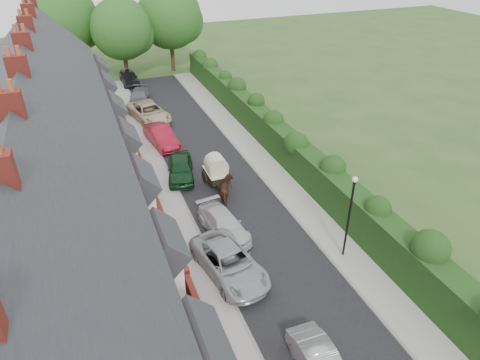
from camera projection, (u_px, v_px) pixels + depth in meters
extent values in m
plane|color=#2D4C1E|center=(328.00, 328.00, 19.74)|extent=(140.00, 140.00, 0.00)
cube|color=black|center=(234.00, 204.00, 28.36)|extent=(6.00, 58.00, 0.02)
cube|color=gray|center=(289.00, 192.00, 29.61)|extent=(2.20, 58.00, 0.12)
cube|color=gray|center=(177.00, 216.00, 27.13)|extent=(1.70, 58.00, 0.12)
cube|color=gray|center=(275.00, 195.00, 29.28)|extent=(0.18, 58.00, 0.13)
cube|color=gray|center=(189.00, 214.00, 27.38)|extent=(0.18, 58.00, 0.13)
cube|color=#133410|center=(313.00, 172.00, 29.56)|extent=(1.50, 58.00, 2.50)
cube|color=maroon|center=(55.00, 204.00, 22.62)|extent=(8.00, 40.00, 6.50)
cube|color=#26292E|center=(40.00, 150.00, 20.94)|extent=(8.00, 40.20, 8.00)
cube|color=#26292E|center=(200.00, 347.00, 12.26)|extent=(1.70, 2.60, 1.70)
cube|color=white|center=(180.00, 324.00, 14.43)|extent=(0.12, 1.20, 1.60)
cube|color=white|center=(172.00, 298.00, 17.84)|extent=(0.70, 2.40, 5.20)
cube|color=black|center=(183.00, 315.00, 18.58)|extent=(0.06, 1.80, 1.60)
cube|color=black|center=(179.00, 274.00, 17.34)|extent=(0.06, 1.80, 1.60)
cube|color=#26292E|center=(162.00, 243.00, 16.25)|extent=(1.70, 2.60, 1.70)
cube|color=#3F2D2D|center=(158.00, 292.00, 20.22)|extent=(0.08, 0.90, 2.10)
cube|color=white|center=(151.00, 238.00, 18.42)|extent=(0.12, 1.20, 1.60)
cube|color=white|center=(149.00, 229.00, 21.83)|extent=(0.70, 2.40, 5.20)
cube|color=black|center=(159.00, 246.00, 22.57)|extent=(0.06, 1.80, 1.60)
cube|color=black|center=(154.00, 209.00, 21.33)|extent=(0.06, 1.80, 1.60)
cube|color=#26292E|center=(139.00, 180.00, 20.24)|extent=(1.70, 2.60, 1.70)
cube|color=#3F2D2D|center=(140.00, 231.00, 24.21)|extent=(0.08, 0.90, 2.10)
cube|color=white|center=(132.00, 182.00, 22.41)|extent=(0.12, 1.20, 1.60)
cube|color=white|center=(133.00, 182.00, 25.82)|extent=(0.70, 2.40, 5.20)
cube|color=black|center=(142.00, 197.00, 26.56)|extent=(0.06, 1.80, 1.60)
cube|color=black|center=(137.00, 164.00, 25.32)|extent=(0.06, 1.80, 1.60)
cube|color=#26292E|center=(124.00, 137.00, 24.23)|extent=(1.70, 2.60, 1.70)
cube|color=#3F2D2D|center=(126.00, 188.00, 28.20)|extent=(0.08, 0.90, 2.10)
cube|color=white|center=(119.00, 143.00, 26.40)|extent=(0.12, 1.20, 1.60)
cube|color=white|center=(121.00, 147.00, 29.81)|extent=(0.70, 2.40, 5.20)
cube|color=black|center=(129.00, 162.00, 30.55)|extent=(0.06, 1.80, 1.60)
cube|color=black|center=(124.00, 131.00, 29.31)|extent=(0.06, 1.80, 1.60)
cube|color=#26292E|center=(113.00, 107.00, 28.22)|extent=(1.70, 2.60, 1.70)
cube|color=#3F2D2D|center=(116.00, 155.00, 32.19)|extent=(0.08, 0.90, 2.10)
cube|color=white|center=(110.00, 114.00, 30.39)|extent=(0.12, 1.20, 1.60)
cube|color=white|center=(112.00, 121.00, 33.81)|extent=(0.70, 2.40, 5.20)
cube|color=black|center=(119.00, 134.00, 34.54)|extent=(0.06, 1.80, 1.60)
cube|color=black|center=(115.00, 106.00, 33.30)|extent=(0.06, 1.80, 1.60)
cube|color=#26292E|center=(104.00, 84.00, 32.21)|extent=(1.70, 2.60, 1.70)
cube|color=#3F2D2D|center=(108.00, 129.00, 36.18)|extent=(0.08, 0.90, 2.10)
cube|color=white|center=(102.00, 92.00, 34.38)|extent=(0.12, 1.20, 1.60)
cube|color=white|center=(105.00, 100.00, 37.80)|extent=(0.70, 2.40, 5.20)
cube|color=black|center=(112.00, 112.00, 38.53)|extent=(0.06, 1.80, 1.60)
cube|color=black|center=(108.00, 86.00, 37.29)|extent=(0.06, 1.80, 1.60)
cube|color=#26292E|center=(98.00, 67.00, 36.20)|extent=(1.70, 2.60, 1.70)
cube|color=#3F2D2D|center=(102.00, 109.00, 40.17)|extent=(0.08, 0.90, 2.10)
cube|color=white|center=(96.00, 74.00, 38.37)|extent=(0.12, 1.20, 1.60)
cube|color=maroon|center=(0.00, 182.00, 11.00)|extent=(0.90, 0.50, 1.60)
cube|color=maroon|center=(12.00, 113.00, 14.99)|extent=(0.90, 0.50, 1.60)
cylinder|color=brown|center=(11.00, 86.00, 14.56)|extent=(0.20, 0.20, 0.50)
cube|color=maroon|center=(19.00, 73.00, 18.98)|extent=(0.90, 0.50, 1.60)
cylinder|color=brown|center=(8.00, 52.00, 18.43)|extent=(0.20, 0.20, 0.50)
cylinder|color=brown|center=(18.00, 51.00, 18.55)|extent=(0.20, 0.20, 0.50)
cube|color=maroon|center=(24.00, 47.00, 22.97)|extent=(0.90, 0.50, 1.60)
cylinder|color=brown|center=(15.00, 29.00, 22.42)|extent=(0.20, 0.20, 0.50)
cylinder|color=brown|center=(23.00, 29.00, 22.54)|extent=(0.20, 0.20, 0.50)
cube|color=maroon|center=(27.00, 29.00, 26.96)|extent=(0.90, 0.50, 1.60)
cylinder|color=brown|center=(19.00, 13.00, 26.41)|extent=(0.20, 0.20, 0.50)
cylinder|color=brown|center=(27.00, 13.00, 26.54)|extent=(0.20, 0.20, 0.50)
cube|color=maroon|center=(29.00, 15.00, 30.95)|extent=(0.90, 0.50, 1.60)
cylinder|color=brown|center=(23.00, 1.00, 30.40)|extent=(0.20, 0.20, 0.50)
cylinder|color=brown|center=(29.00, 1.00, 30.53)|extent=(0.20, 0.20, 0.50)
cube|color=maroon|center=(31.00, 5.00, 34.94)|extent=(0.90, 0.50, 1.60)
cube|color=maroon|center=(200.00, 314.00, 19.83)|extent=(0.30, 4.70, 0.90)
cube|color=maroon|center=(175.00, 249.00, 23.83)|extent=(0.30, 4.70, 0.90)
cube|color=maroon|center=(156.00, 202.00, 27.82)|extent=(0.30, 4.70, 0.90)
cube|color=maroon|center=(142.00, 167.00, 31.81)|extent=(0.30, 4.70, 0.90)
cube|color=maroon|center=(131.00, 140.00, 35.80)|extent=(0.30, 4.70, 0.90)
cube|color=maroon|center=(123.00, 118.00, 39.79)|extent=(0.30, 4.70, 0.90)
cube|color=maroon|center=(218.00, 356.00, 17.79)|extent=(0.35, 0.35, 1.10)
cube|color=maroon|center=(186.00, 277.00, 21.78)|extent=(0.35, 0.35, 1.10)
cube|color=maroon|center=(164.00, 222.00, 25.77)|extent=(0.35, 0.35, 1.10)
cube|color=maroon|center=(148.00, 182.00, 29.76)|extent=(0.35, 0.35, 1.10)
cube|color=maroon|center=(136.00, 152.00, 33.75)|extent=(0.35, 0.35, 1.10)
cube|color=maroon|center=(127.00, 127.00, 37.74)|extent=(0.35, 0.35, 1.10)
cube|color=maroon|center=(119.00, 108.00, 41.73)|extent=(0.35, 0.35, 1.10)
cylinder|color=black|center=(348.00, 221.00, 22.75)|extent=(0.12, 0.12, 4.80)
cylinder|color=black|center=(355.00, 182.00, 21.49)|extent=(0.20, 0.20, 0.10)
sphere|color=silver|center=(355.00, 180.00, 21.41)|extent=(0.32, 0.32, 0.32)
cylinder|color=#332316|center=(126.00, 61.00, 49.51)|extent=(0.50, 0.50, 4.75)
sphere|color=#21511B|center=(121.00, 29.00, 47.69)|extent=(6.80, 6.80, 6.80)
sphere|color=#21511B|center=(134.00, 34.00, 48.70)|extent=(4.76, 4.76, 4.76)
cylinder|color=#332316|center=(172.00, 49.00, 52.84)|extent=(0.50, 0.50, 5.25)
sphere|color=#21511B|center=(169.00, 16.00, 50.84)|extent=(7.60, 7.60, 7.60)
sphere|color=#21511B|center=(182.00, 22.00, 51.93)|extent=(5.32, 5.32, 5.32)
cylinder|color=#332316|center=(69.00, 56.00, 49.84)|extent=(0.50, 0.50, 5.50)
sphere|color=#21511B|center=(62.00, 19.00, 47.74)|extent=(8.00, 8.00, 8.00)
sphere|color=#21511B|center=(78.00, 25.00, 48.87)|extent=(5.60, 5.60, 5.60)
imported|color=#A2A5A9|center=(229.00, 263.00, 22.41)|extent=(3.36, 5.75, 1.50)
imported|color=silver|center=(224.00, 224.00, 25.41)|extent=(2.46, 4.76, 1.32)
imported|color=#0F3418|center=(181.00, 168.00, 31.05)|extent=(2.79, 4.79, 1.53)
imported|color=maroon|center=(161.00, 136.00, 35.63)|extent=(2.34, 4.97, 1.57)
imported|color=#CDB394|center=(149.00, 112.00, 40.08)|extent=(3.78, 6.19, 1.60)
imported|color=#5A5C62|center=(139.00, 97.00, 43.99)|extent=(3.03, 5.04, 1.37)
imported|color=black|center=(129.00, 77.00, 49.20)|extent=(1.93, 4.68, 1.59)
imported|color=#432318|center=(227.00, 191.00, 28.21)|extent=(1.49, 2.22, 1.72)
cube|color=black|center=(217.00, 174.00, 29.92)|extent=(1.31, 2.18, 0.55)
cylinder|color=#BFBB94|center=(216.00, 165.00, 29.53)|extent=(1.42, 1.36, 1.42)
cube|color=#BFBB94|center=(216.00, 171.00, 29.78)|extent=(1.44, 2.24, 0.04)
cylinder|color=black|center=(204.00, 177.00, 30.45)|extent=(0.09, 0.98, 0.98)
cylinder|color=black|center=(223.00, 174.00, 30.89)|extent=(0.09, 0.98, 0.98)
cylinder|color=black|center=(217.00, 183.00, 28.82)|extent=(0.06, 1.96, 0.06)
cylinder|color=black|center=(227.00, 181.00, 29.05)|extent=(0.06, 1.96, 0.06)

